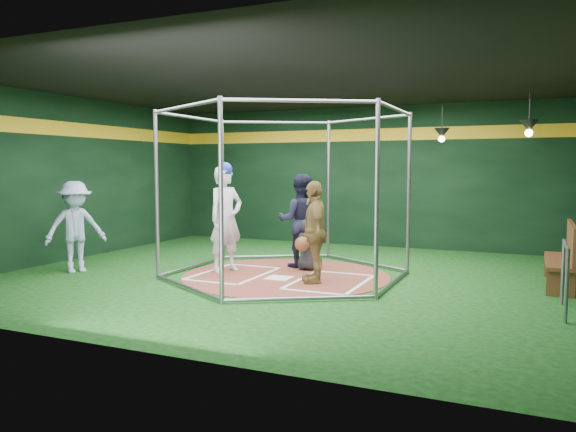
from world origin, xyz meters
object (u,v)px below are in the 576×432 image
at_px(batter_figure, 226,218).
at_px(dugout_bench, 565,254).
at_px(umpire, 300,221).
at_px(visitor_leopard, 314,232).

bearing_deg(batter_figure, dugout_bench, 10.63).
height_order(umpire, dugout_bench, umpire).
distance_m(batter_figure, dugout_bench, 5.97).
height_order(visitor_leopard, umpire, umpire).
bearing_deg(umpire, batter_figure, 20.00).
relative_size(visitor_leopard, dugout_bench, 0.95).
distance_m(batter_figure, visitor_leopard, 1.93).
xyz_separation_m(batter_figure, umpire, (1.10, 1.03, -0.10)).
bearing_deg(dugout_bench, batter_figure, -169.37).
height_order(batter_figure, dugout_bench, batter_figure).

